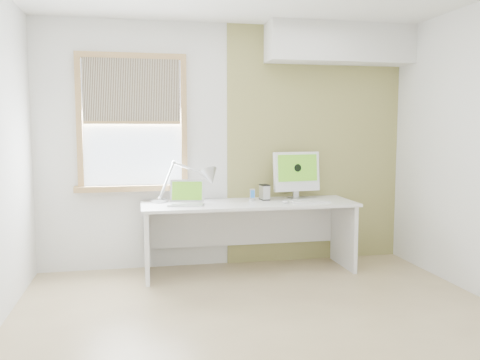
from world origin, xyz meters
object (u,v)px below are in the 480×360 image
object	(u,v)px
desk_lamp	(201,180)
external_drive	(264,192)
desk	(248,220)
laptop	(186,199)
imac	(297,173)

from	to	relation	value
desk_lamp	external_drive	distance (m)	0.70
desk	laptop	xyz separation A→B (m)	(-0.65, -0.08, 0.26)
desk_lamp	external_drive	size ratio (longest dim) A/B	4.58
desk	desk_lamp	distance (m)	0.65
desk_lamp	imac	size ratio (longest dim) A/B	1.45
desk	laptop	distance (m)	0.70
external_drive	imac	world-z (taller)	imac
desk_lamp	laptop	xyz separation A→B (m)	(-0.17, -0.19, -0.17)
imac	desk_lamp	bearing A→B (deg)	178.89
external_drive	laptop	bearing A→B (deg)	-169.56
desk	imac	distance (m)	0.75
desk	external_drive	world-z (taller)	external_drive
desk_lamp	imac	bearing A→B (deg)	-1.11
laptop	imac	size ratio (longest dim) A/B	0.75
external_drive	imac	size ratio (longest dim) A/B	0.32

